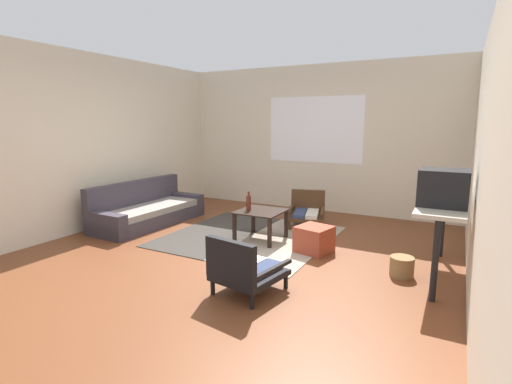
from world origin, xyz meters
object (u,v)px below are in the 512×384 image
(crt_television, at_px, (443,188))
(glass_bottle, at_px, (249,203))
(coffee_table, at_px, (261,216))
(wicker_basket, at_px, (402,266))
(clay_vase, at_px, (445,188))
(couch, at_px, (147,211))
(ottoman_orange, at_px, (314,239))
(armchair_striped_foreground, at_px, (244,269))
(armchair_by_window, at_px, (307,211))
(console_shelf, at_px, (442,210))

(crt_television, bearing_deg, glass_bottle, 171.05)
(coffee_table, height_order, wicker_basket, coffee_table)
(crt_television, bearing_deg, coffee_table, 168.81)
(clay_vase, bearing_deg, glass_bottle, -177.16)
(couch, height_order, crt_television, crt_television)
(clay_vase, bearing_deg, wicker_basket, -125.45)
(ottoman_orange, height_order, crt_television, crt_television)
(couch, height_order, glass_bottle, glass_bottle)
(couch, distance_m, armchair_striped_foreground, 3.14)
(armchair_by_window, bearing_deg, clay_vase, -26.60)
(ottoman_orange, bearing_deg, wicker_basket, -14.52)
(wicker_basket, bearing_deg, clay_vase, 54.55)
(couch, distance_m, console_shelf, 4.40)
(armchair_by_window, bearing_deg, wicker_basket, -41.61)
(ottoman_orange, distance_m, glass_bottle, 1.07)
(armchair_by_window, height_order, wicker_basket, armchair_by_window)
(console_shelf, distance_m, wicker_basket, 0.74)
(coffee_table, distance_m, glass_bottle, 0.26)
(ottoman_orange, bearing_deg, armchair_striped_foreground, -96.88)
(glass_bottle, relative_size, wicker_basket, 1.06)
(clay_vase, distance_m, glass_bottle, 2.49)
(coffee_table, distance_m, wicker_basket, 2.02)
(glass_bottle, bearing_deg, coffee_table, 22.59)
(console_shelf, bearing_deg, couch, 178.28)
(couch, xyz_separation_m, armchair_by_window, (2.37, 1.15, 0.03))
(armchair_by_window, bearing_deg, coffee_table, -105.51)
(couch, relative_size, coffee_table, 3.14)
(console_shelf, relative_size, wicker_basket, 5.93)
(wicker_basket, bearing_deg, armchair_by_window, 138.39)
(clay_vase, bearing_deg, armchair_striped_foreground, -134.19)
(coffee_table, bearing_deg, ottoman_orange, -8.89)
(armchair_striped_foreground, height_order, crt_television, crt_television)
(armchair_striped_foreground, xyz_separation_m, glass_bottle, (-0.82, 1.56, 0.28))
(couch, bearing_deg, armchair_by_window, 25.83)
(armchair_striped_foreground, relative_size, console_shelf, 0.48)
(ottoman_orange, xyz_separation_m, console_shelf, (1.45, -0.09, 0.57))
(armchair_striped_foreground, bearing_deg, coffee_table, 112.22)
(crt_television, xyz_separation_m, wicker_basket, (-0.34, 0.03, -0.91))
(couch, distance_m, wicker_basket, 4.05)
(ottoman_orange, relative_size, console_shelf, 0.27)
(coffee_table, distance_m, armchair_by_window, 1.10)
(console_shelf, xyz_separation_m, wicker_basket, (-0.34, -0.20, -0.63))
(ottoman_orange, relative_size, clay_vase, 1.43)
(crt_television, bearing_deg, console_shelf, 89.22)
(glass_bottle, xyz_separation_m, wicker_basket, (2.12, -0.35, -0.44))
(armchair_striped_foreground, xyz_separation_m, console_shelf, (1.63, 1.40, 0.48))
(console_shelf, bearing_deg, crt_television, -90.78)
(ottoman_orange, xyz_separation_m, clay_vase, (1.45, 0.19, 0.77))
(couch, bearing_deg, ottoman_orange, -0.82)
(armchair_by_window, bearing_deg, armchair_striped_foreground, -82.14)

